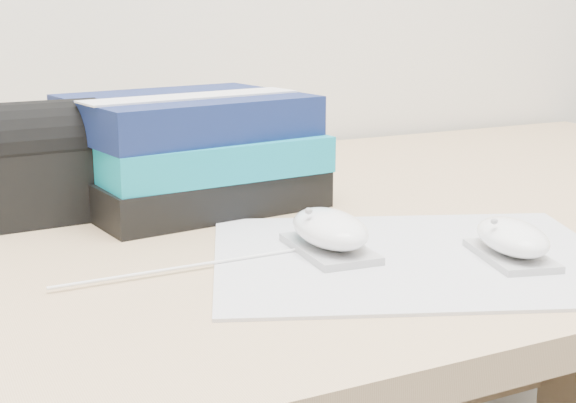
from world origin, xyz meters
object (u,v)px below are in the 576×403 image
mouse_front (512,240)px  pouch (36,163)px  desk (277,378)px  mouse_rear (330,232)px  book_stack (191,151)px

mouse_front → pouch: (-0.35, 0.34, 0.04)m
desk → mouse_rear: (-0.05, -0.23, 0.26)m
desk → mouse_front: 0.41m
desk → book_stack: bearing=169.2°
pouch → book_stack: bearing=-3.2°
mouse_rear → mouse_front: size_ratio=1.04×
book_stack → pouch: 0.17m
desk → mouse_rear: mouse_rear is taller
book_stack → pouch: (-0.17, 0.01, -0.00)m
book_stack → mouse_front: bearing=-61.2°
desk → mouse_rear: 0.35m
pouch → mouse_rear: bearing=-49.4°
desk → mouse_front: mouse_front is taller
mouse_rear → pouch: 0.34m
desk → book_stack: 0.31m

